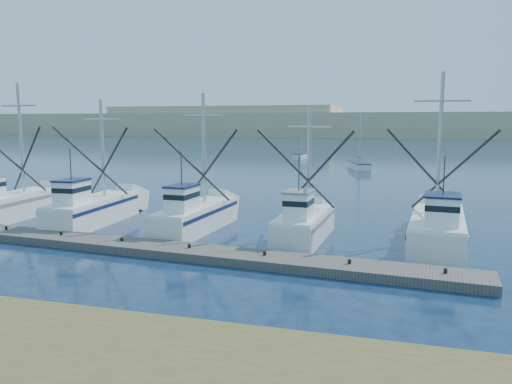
% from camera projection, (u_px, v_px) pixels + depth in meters
% --- Properties ---
extents(ground, '(500.00, 500.00, 0.00)m').
position_uv_depth(ground, '(217.00, 307.00, 18.14)').
color(ground, '#0D1B39').
rests_on(ground, ground).
extents(floating_dock, '(32.18, 4.69, 0.43)m').
position_uv_depth(floating_dock, '(155.00, 248.00, 25.65)').
color(floating_dock, '#5B5551').
rests_on(floating_dock, ground).
extents(dune_ridge, '(360.00, 60.00, 10.00)m').
position_uv_depth(dune_ridge, '(384.00, 125.00, 217.40)').
color(dune_ridge, tan).
rests_on(dune_ridge, ground).
extents(trawler_fleet, '(30.99, 9.03, 9.42)m').
position_uv_depth(trawler_fleet, '(193.00, 215.00, 30.50)').
color(trawler_fleet, white).
rests_on(trawler_fleet, ground).
extents(sailboat_near, '(3.69, 6.96, 8.10)m').
position_uv_depth(sailboat_near, '(359.00, 166.00, 69.89)').
color(sailboat_near, white).
rests_on(sailboat_near, ground).
extents(sailboat_far, '(2.60, 5.49, 8.10)m').
position_uv_depth(sailboat_far, '(301.00, 156.00, 89.29)').
color(sailboat_far, white).
rests_on(sailboat_far, ground).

